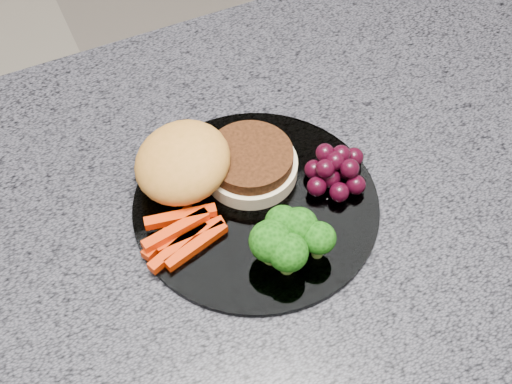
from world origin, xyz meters
TOP-DOWN VIEW (x-y plane):
  - island_cabinet at (0.00, 0.00)m, footprint 1.20×0.60m
  - countertop at (0.00, 0.00)m, footprint 1.20×0.60m
  - plate at (-0.02, -0.01)m, footprint 0.26×0.26m
  - burger at (-0.06, 0.04)m, footprint 0.18×0.13m
  - carrot_sticks at (-0.11, -0.02)m, footprint 0.09×0.07m
  - broccoli at (-0.02, -0.08)m, footprint 0.08×0.07m
  - grape_bunch at (0.07, -0.02)m, footprint 0.08×0.06m

SIDE VIEW (x-z plane):
  - island_cabinet at x=0.00m, z-range 0.00..0.86m
  - countertop at x=0.00m, z-range 0.86..0.90m
  - plate at x=-0.02m, z-range 0.90..0.91m
  - carrot_sticks at x=-0.11m, z-range 0.90..0.92m
  - grape_bunch at x=0.07m, z-range 0.90..0.94m
  - burger at x=-0.06m, z-range 0.90..0.96m
  - broccoli at x=-0.02m, z-range 0.91..0.96m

